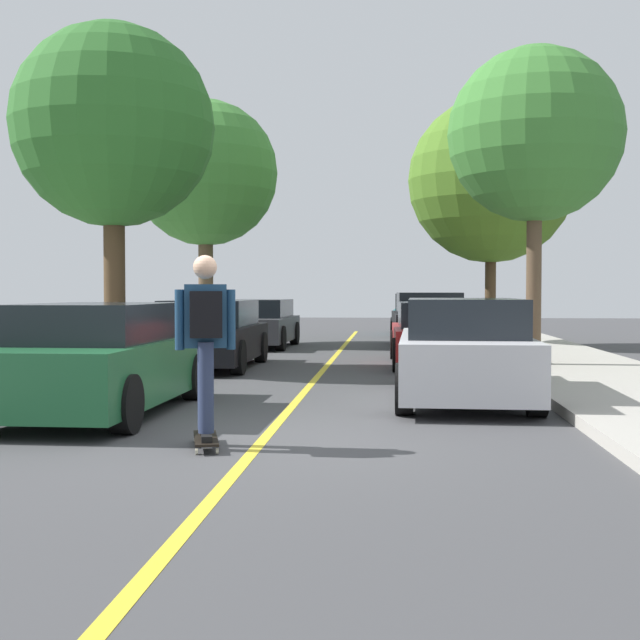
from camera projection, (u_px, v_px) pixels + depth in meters
ground at (261, 442)px, 8.60m from camera, size 80.00×80.00×0.00m
center_line at (302, 394)px, 12.58m from camera, size 0.12×39.20×0.01m
parked_car_left_nearest at (99, 359)px, 10.57m from camera, size 1.91×4.32×1.36m
parked_car_left_near at (209, 335)px, 16.93m from camera, size 1.90×4.19×1.33m
parked_car_left_far at (257, 324)px, 23.07m from camera, size 1.96×4.07×1.28m
parked_car_right_nearest at (463, 350)px, 11.87m from camera, size 1.91×4.47×1.41m
parked_car_right_near at (440, 334)px, 17.46m from camera, size 2.04×4.48×1.29m
parked_car_right_far at (428, 321)px, 23.07m from camera, size 2.05×4.48×1.47m
parked_car_right_farthest at (420, 314)px, 29.82m from camera, size 2.05×4.61×1.43m
street_tree_left_nearest at (113, 127)px, 16.24m from camera, size 3.83×3.83×6.42m
street_tree_left_near at (205, 174)px, 24.28m from camera, size 4.11×4.11×6.77m
street_tree_right_nearest at (535, 136)px, 16.02m from camera, size 3.26×3.26×5.93m
street_tree_right_near at (491, 180)px, 23.06m from camera, size 4.45×4.45×6.58m
skateboard at (206, 439)px, 8.30m from camera, size 0.42×0.87×0.10m
skateboarder at (205, 334)px, 8.23m from camera, size 0.58×0.70×1.76m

